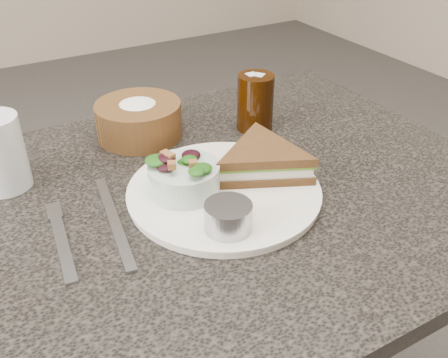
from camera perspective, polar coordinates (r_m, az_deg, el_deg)
dining_table at (r=1.03m, az=-2.99°, el=-19.61°), size 1.00×0.70×0.75m
dinner_plate at (r=0.76m, az=0.00°, el=-1.50°), size 0.29×0.29×0.01m
sandwich at (r=0.79m, az=4.46°, el=2.13°), size 0.24×0.24×0.05m
salad_bowl at (r=0.74m, az=-4.60°, el=0.59°), size 0.13×0.13×0.06m
dressing_ramekin at (r=0.67m, az=0.49°, el=-4.36°), size 0.08×0.08×0.04m
orange_wedge at (r=0.82m, az=-3.04°, el=2.70°), size 0.08×0.08×0.03m
fork at (r=0.71m, az=-18.00°, el=-7.06°), size 0.03×0.16×0.00m
knife at (r=0.73m, az=-12.45°, el=-4.64°), size 0.05×0.23×0.00m
bread_basket at (r=0.93m, az=-9.75°, el=7.32°), size 0.21×0.21×0.09m
cola_glass at (r=0.94m, az=3.61°, el=9.07°), size 0.07×0.07×0.12m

